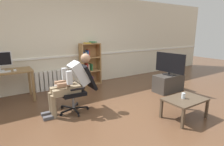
# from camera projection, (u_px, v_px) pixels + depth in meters

# --- Properties ---
(ground_plane) EXTENTS (18.00, 18.00, 0.00)m
(ground_plane) POSITION_uv_depth(u_px,v_px,m) (129.00, 117.00, 3.50)
(ground_plane) COLOR brown
(back_wall) EXTENTS (12.00, 0.13, 2.70)m
(back_wall) POSITION_uv_depth(u_px,v_px,m) (75.00, 41.00, 5.36)
(back_wall) COLOR beige
(back_wall) RESTS_ON ground_plane
(computer_desk) EXTENTS (1.26, 0.62, 0.76)m
(computer_desk) POSITION_uv_depth(u_px,v_px,m) (2.00, 76.00, 4.06)
(computer_desk) COLOR olive
(computer_desk) RESTS_ON ground_plane
(keyboard) EXTENTS (0.38, 0.12, 0.02)m
(keyboard) POSITION_uv_depth(u_px,v_px,m) (1.00, 72.00, 3.91)
(keyboard) COLOR white
(keyboard) RESTS_ON computer_desk
(computer_mouse) EXTENTS (0.06, 0.10, 0.03)m
(computer_mouse) POSITION_uv_depth(u_px,v_px,m) (15.00, 70.00, 4.07)
(computer_mouse) COLOR white
(computer_mouse) RESTS_ON computer_desk
(bookshelf) EXTENTS (0.63, 0.29, 1.33)m
(bookshelf) POSITION_uv_depth(u_px,v_px,m) (89.00, 65.00, 5.53)
(bookshelf) COLOR #AD7F4C
(bookshelf) RESTS_ON ground_plane
(radiator) EXTENTS (0.93, 0.08, 0.55)m
(radiator) POSITION_uv_depth(u_px,v_px,m) (53.00, 80.00, 5.10)
(radiator) COLOR white
(radiator) RESTS_ON ground_plane
(office_chair) EXTENTS (0.81, 0.61, 0.97)m
(office_chair) POSITION_uv_depth(u_px,v_px,m) (79.00, 86.00, 3.72)
(office_chair) COLOR black
(office_chair) RESTS_ON ground_plane
(person_seated) EXTENTS (1.04, 0.40, 1.20)m
(person_seated) POSITION_uv_depth(u_px,v_px,m) (71.00, 82.00, 3.61)
(person_seated) COLOR #937F60
(person_seated) RESTS_ON ground_plane
(tv_stand) EXTENTS (0.84, 0.43, 0.47)m
(tv_stand) POSITION_uv_depth(u_px,v_px,m) (168.00, 83.00, 4.96)
(tv_stand) COLOR #3D3833
(tv_stand) RESTS_ON ground_plane
(tv_screen) EXTENTS (0.23, 0.88, 0.60)m
(tv_screen) POSITION_uv_depth(u_px,v_px,m) (170.00, 64.00, 4.83)
(tv_screen) COLOR black
(tv_screen) RESTS_ON tv_stand
(coffee_table) EXTENTS (0.79, 0.54, 0.39)m
(coffee_table) POSITION_uv_depth(u_px,v_px,m) (185.00, 101.00, 3.40)
(coffee_table) COLOR #4C3D2D
(coffee_table) RESTS_ON ground_plane
(drinking_glass) EXTENTS (0.07, 0.07, 0.11)m
(drinking_glass) POSITION_uv_depth(u_px,v_px,m) (183.00, 96.00, 3.39)
(drinking_glass) COLOR silver
(drinking_glass) RESTS_ON coffee_table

